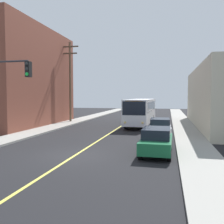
{
  "coord_description": "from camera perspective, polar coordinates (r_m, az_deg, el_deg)",
  "views": [
    {
      "loc": [
        5.42,
        -14.18,
        3.55
      ],
      "look_at": [
        0.0,
        10.2,
        2.0
      ],
      "focal_mm": 40.47,
      "sensor_mm": 36.0,
      "label": 1
    }
  ],
  "objects": [
    {
      "name": "utility_pole_mid",
      "position": [
        34.93,
        -9.44,
        7.54
      ],
      "size": [
        2.4,
        0.28,
        10.68
      ],
      "color": "brown",
      "rests_on": "sidewalk_left"
    },
    {
      "name": "sidewalk_left",
      "position": [
        27.52,
        -15.03,
        -3.83
      ],
      "size": [
        2.5,
        90.0,
        0.15
      ],
      "primitive_type": "cube",
      "color": "gray",
      "rests_on": "ground"
    },
    {
      "name": "lane_stripe_center",
      "position": [
        29.89,
        2.0,
        -3.26
      ],
      "size": [
        0.16,
        60.0,
        0.01
      ],
      "primitive_type": "cube",
      "color": "#D8CC4C",
      "rests_on": "ground"
    },
    {
      "name": "ground_plane",
      "position": [
        15.59,
        -8.28,
        -9.65
      ],
      "size": [
        120.0,
        120.0,
        0.0
      ],
      "primitive_type": "plane",
      "color": "black"
    },
    {
      "name": "building_left_brick",
      "position": [
        33.67,
        -21.86,
        7.2
      ],
      "size": [
        10.0,
        16.03,
        11.69
      ],
      "color": "brown",
      "rests_on": "ground"
    },
    {
      "name": "parked_car_white",
      "position": [
        22.5,
        10.79,
        -3.42
      ],
      "size": [
        1.92,
        4.45,
        1.62
      ],
      "color": "silver",
      "rests_on": "ground"
    },
    {
      "name": "city_bus",
      "position": [
        31.37,
        6.63,
        0.36
      ],
      "size": [
        2.81,
        12.2,
        3.2
      ],
      "color": "silver",
      "rests_on": "ground"
    },
    {
      "name": "sidewalk_right",
      "position": [
        24.49,
        16.75,
        -4.76
      ],
      "size": [
        2.5,
        90.0,
        0.15
      ],
      "primitive_type": "cube",
      "color": "gray",
      "rests_on": "ground"
    },
    {
      "name": "parked_car_green",
      "position": [
        15.78,
        10.04,
        -6.39
      ],
      "size": [
        1.93,
        4.45,
        1.62
      ],
      "color": "#196038",
      "rests_on": "ground"
    },
    {
      "name": "traffic_signal_left_corner",
      "position": [
        18.42,
        -23.6,
        5.6
      ],
      "size": [
        3.75,
        0.48,
        6.0
      ],
      "color": "#2D2D33",
      "rests_on": "sidewalk_left"
    }
  ]
}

